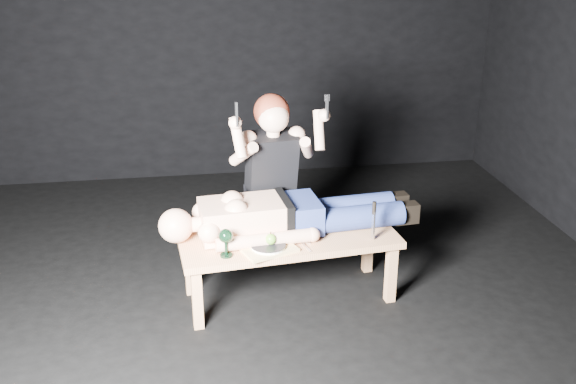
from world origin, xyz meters
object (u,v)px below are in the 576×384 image
object	(u,v)px
lying_man	(292,210)
carving_knife	(374,221)
kneeling_woman	(268,180)
goblet	(226,243)
table	(289,267)
serving_tray	(268,249)

from	to	relation	value
lying_man	carving_knife	bearing A→B (deg)	-30.44
kneeling_woman	goblet	world-z (taller)	kneeling_woman
table	carving_knife	xyz separation A→B (m)	(0.53, -0.12, 0.36)
goblet	carving_knife	size ratio (longest dim) A/B	0.69
serving_tray	carving_knife	xyz separation A→B (m)	(0.69, 0.05, 0.12)
serving_tray	goblet	world-z (taller)	goblet
table	kneeling_woman	distance (m)	0.66
serving_tray	table	bearing A→B (deg)	45.98
carving_knife	kneeling_woman	bearing A→B (deg)	130.19
kneeling_woman	serving_tray	bearing A→B (deg)	-106.04
lying_man	kneeling_woman	size ratio (longest dim) A/B	1.14
lying_man	table	bearing A→B (deg)	-113.42
serving_tray	goblet	xyz separation A→B (m)	(-0.27, -0.04, 0.08)
lying_man	serving_tray	distance (m)	0.36
kneeling_woman	carving_knife	bearing A→B (deg)	-52.76
kneeling_woman	goblet	distance (m)	0.77
serving_tray	carving_knife	distance (m)	0.70
serving_tray	goblet	distance (m)	0.28
kneeling_woman	carving_knife	distance (m)	0.85
carving_knife	goblet	bearing A→B (deg)	179.59
kneeling_woman	serving_tray	distance (m)	0.68
table	lying_man	xyz separation A→B (m)	(0.04, 0.11, 0.37)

